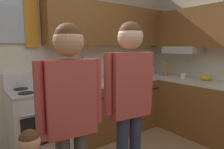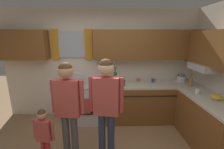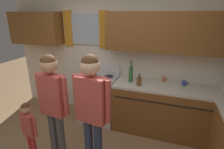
{
  "view_description": "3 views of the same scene",
  "coord_description": "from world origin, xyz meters",
  "px_view_note": "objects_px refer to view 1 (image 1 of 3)",
  "views": [
    {
      "loc": [
        -1.0,
        -0.98,
        1.45
      ],
      "look_at": [
        0.19,
        0.61,
        1.16
      ],
      "focal_mm": 31.33,
      "sensor_mm": 36.0,
      "label": 1
    },
    {
      "loc": [
        0.19,
        -1.77,
        1.94
      ],
      "look_at": [
        0.25,
        0.55,
        1.37
      ],
      "focal_mm": 24.07,
      "sensor_mm": 36.0,
      "label": 2
    },
    {
      "loc": [
        1.0,
        -1.41,
        2.08
      ],
      "look_at": [
        0.19,
        0.99,
        1.2
      ],
      "focal_mm": 28.4,
      "sensor_mm": 36.0,
      "label": 3
    }
  ],
  "objects_px": {
    "bottle_oil_amber": "(166,70)",
    "adult_in_plaid": "(130,91)",
    "mug_cobalt_blue": "(125,74)",
    "stovetop_kettle": "(150,69)",
    "mug_ceramic_white": "(183,76)",
    "adult_holding_child": "(71,105)",
    "mixing_bowl": "(206,78)",
    "stove_oven": "(40,121)",
    "bottle_squat_brown": "(98,78)",
    "bottle_wine_green": "(83,73)",
    "cup_terracotta": "(106,76)"
  },
  "relations": [
    {
      "from": "bottle_oil_amber",
      "to": "adult_in_plaid",
      "type": "height_order",
      "value": "adult_in_plaid"
    },
    {
      "from": "adult_in_plaid",
      "to": "mug_cobalt_blue",
      "type": "bearing_deg",
      "value": 50.95
    },
    {
      "from": "bottle_oil_amber",
      "to": "stovetop_kettle",
      "type": "bearing_deg",
      "value": 93.97
    },
    {
      "from": "mug_ceramic_white",
      "to": "adult_holding_child",
      "type": "distance_m",
      "value": 2.39
    },
    {
      "from": "mug_ceramic_white",
      "to": "mixing_bowl",
      "type": "relative_size",
      "value": 0.66
    },
    {
      "from": "stove_oven",
      "to": "adult_in_plaid",
      "type": "relative_size",
      "value": 0.66
    },
    {
      "from": "bottle_squat_brown",
      "to": "adult_holding_child",
      "type": "height_order",
      "value": "adult_holding_child"
    },
    {
      "from": "mug_ceramic_white",
      "to": "adult_in_plaid",
      "type": "distance_m",
      "value": 1.85
    },
    {
      "from": "stove_oven",
      "to": "bottle_wine_green",
      "type": "height_order",
      "value": "bottle_wine_green"
    },
    {
      "from": "bottle_wine_green",
      "to": "adult_in_plaid",
      "type": "height_order",
      "value": "adult_in_plaid"
    },
    {
      "from": "bottle_wine_green",
      "to": "mug_ceramic_white",
      "type": "relative_size",
      "value": 3.14
    },
    {
      "from": "adult_holding_child",
      "to": "bottle_oil_amber",
      "type": "bearing_deg",
      "value": 22.55
    },
    {
      "from": "bottle_oil_amber",
      "to": "cup_terracotta",
      "type": "bearing_deg",
      "value": 157.87
    },
    {
      "from": "stove_oven",
      "to": "adult_holding_child",
      "type": "bearing_deg",
      "value": -95.51
    },
    {
      "from": "stove_oven",
      "to": "bottle_oil_amber",
      "type": "bearing_deg",
      "value": -5.71
    },
    {
      "from": "adult_holding_child",
      "to": "cup_terracotta",
      "type": "bearing_deg",
      "value": 47.04
    },
    {
      "from": "bottle_oil_amber",
      "to": "stovetop_kettle",
      "type": "distance_m",
      "value": 0.38
    },
    {
      "from": "mug_cobalt_blue",
      "to": "adult_in_plaid",
      "type": "xyz_separation_m",
      "value": [
        -1.11,
        -1.37,
        0.1
      ]
    },
    {
      "from": "bottle_oil_amber",
      "to": "cup_terracotta",
      "type": "height_order",
      "value": "bottle_oil_amber"
    },
    {
      "from": "mug_cobalt_blue",
      "to": "adult_in_plaid",
      "type": "bearing_deg",
      "value": -129.05
    },
    {
      "from": "stove_oven",
      "to": "adult_holding_child",
      "type": "relative_size",
      "value": 0.68
    },
    {
      "from": "bottle_oil_amber",
      "to": "adult_holding_child",
      "type": "relative_size",
      "value": 0.18
    },
    {
      "from": "stove_oven",
      "to": "bottle_wine_green",
      "type": "distance_m",
      "value": 0.87
    },
    {
      "from": "bottle_oil_amber",
      "to": "bottle_wine_green",
      "type": "distance_m",
      "value": 1.65
    },
    {
      "from": "mug_ceramic_white",
      "to": "mixing_bowl",
      "type": "xyz_separation_m",
      "value": [
        0.14,
        -0.31,
        -0.0
      ]
    },
    {
      "from": "cup_terracotta",
      "to": "bottle_oil_amber",
      "type": "bearing_deg",
      "value": -22.13
    },
    {
      "from": "stovetop_kettle",
      "to": "mixing_bowl",
      "type": "height_order",
      "value": "stovetop_kettle"
    },
    {
      "from": "stove_oven",
      "to": "bottle_oil_amber",
      "type": "distance_m",
      "value": 2.36
    },
    {
      "from": "cup_terracotta",
      "to": "stovetop_kettle",
      "type": "distance_m",
      "value": 1.04
    },
    {
      "from": "adult_in_plaid",
      "to": "cup_terracotta",
      "type": "bearing_deg",
      "value": 62.23
    },
    {
      "from": "mug_cobalt_blue",
      "to": "stovetop_kettle",
      "type": "xyz_separation_m",
      "value": [
        0.69,
        0.02,
        0.05
      ]
    },
    {
      "from": "stove_oven",
      "to": "mug_cobalt_blue",
      "type": "xyz_separation_m",
      "value": [
        1.56,
        0.13,
        0.48
      ]
    },
    {
      "from": "bottle_wine_green",
      "to": "mixing_bowl",
      "type": "height_order",
      "value": "bottle_wine_green"
    },
    {
      "from": "bottle_squat_brown",
      "to": "mug_ceramic_white",
      "type": "distance_m",
      "value": 1.47
    },
    {
      "from": "bottle_squat_brown",
      "to": "mug_ceramic_white",
      "type": "height_order",
      "value": "bottle_squat_brown"
    },
    {
      "from": "stove_oven",
      "to": "mixing_bowl",
      "type": "distance_m",
      "value": 2.58
    },
    {
      "from": "bottle_wine_green",
      "to": "mug_cobalt_blue",
      "type": "distance_m",
      "value": 0.93
    },
    {
      "from": "bottle_wine_green",
      "to": "cup_terracotta",
      "type": "distance_m",
      "value": 0.61
    },
    {
      "from": "bottle_oil_amber",
      "to": "mug_cobalt_blue",
      "type": "bearing_deg",
      "value": 153.76
    },
    {
      "from": "mixing_bowl",
      "to": "mug_cobalt_blue",
      "type": "bearing_deg",
      "value": 126.12
    },
    {
      "from": "mug_ceramic_white",
      "to": "stovetop_kettle",
      "type": "bearing_deg",
      "value": 86.31
    },
    {
      "from": "bottle_squat_brown",
      "to": "adult_in_plaid",
      "type": "height_order",
      "value": "adult_in_plaid"
    },
    {
      "from": "mug_cobalt_blue",
      "to": "adult_in_plaid",
      "type": "relative_size",
      "value": 0.07
    },
    {
      "from": "bottle_oil_amber",
      "to": "cup_terracotta",
      "type": "relative_size",
      "value": 2.63
    },
    {
      "from": "bottle_wine_green",
      "to": "adult_holding_child",
      "type": "distance_m",
      "value": 1.45
    },
    {
      "from": "cup_terracotta",
      "to": "mixing_bowl",
      "type": "height_order",
      "value": "mixing_bowl"
    },
    {
      "from": "bottle_oil_amber",
      "to": "mixing_bowl",
      "type": "relative_size",
      "value": 1.5
    },
    {
      "from": "bottle_wine_green",
      "to": "adult_holding_child",
      "type": "bearing_deg",
      "value": -121.91
    },
    {
      "from": "stove_oven",
      "to": "cup_terracotta",
      "type": "xyz_separation_m",
      "value": [
        1.21,
        0.21,
        0.47
      ]
    },
    {
      "from": "stove_oven",
      "to": "mixing_bowl",
      "type": "xyz_separation_m",
      "value": [
        2.35,
        -0.95,
        0.48
      ]
    }
  ]
}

